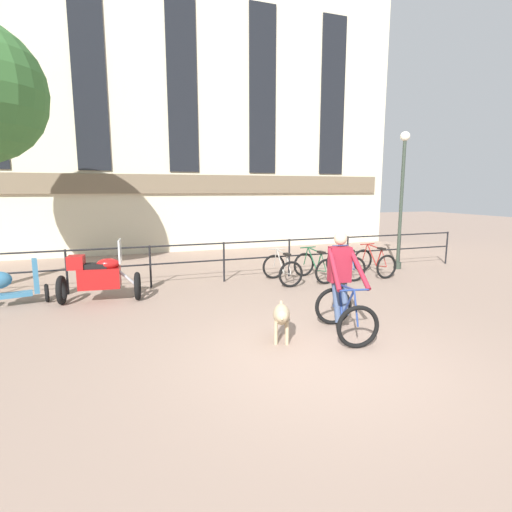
% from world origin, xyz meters
% --- Properties ---
extents(ground_plane, '(60.00, 60.00, 0.00)m').
position_xyz_m(ground_plane, '(0.00, 0.00, 0.00)').
color(ground_plane, gray).
extents(canal_railing, '(15.05, 0.05, 1.05)m').
position_xyz_m(canal_railing, '(-0.00, 5.20, 0.71)').
color(canal_railing, black).
rests_on(canal_railing, ground_plane).
extents(building_facade, '(18.00, 0.72, 11.32)m').
position_xyz_m(building_facade, '(0.00, 10.99, 5.63)').
color(building_facade, beige).
rests_on(building_facade, ground_plane).
extents(cyclist_with_bike, '(0.89, 1.28, 1.70)m').
position_xyz_m(cyclist_with_bike, '(0.86, 0.85, 0.76)').
color(cyclist_with_bike, black).
rests_on(cyclist_with_bike, ground_plane).
extents(dog, '(0.46, 0.86, 0.63)m').
position_xyz_m(dog, '(-0.27, 0.80, 0.44)').
color(dog, tan).
rests_on(dog, ground_plane).
extents(parked_motorcycle, '(1.72, 0.80, 1.35)m').
position_xyz_m(parked_motorcycle, '(-3.04, 4.24, 0.56)').
color(parked_motorcycle, black).
rests_on(parked_motorcycle, ground_plane).
extents(parked_bicycle_near_lamp, '(0.68, 1.12, 0.86)m').
position_xyz_m(parked_bicycle_near_lamp, '(1.37, 4.54, 0.36)').
color(parked_bicycle_near_lamp, black).
rests_on(parked_bicycle_near_lamp, ground_plane).
extents(parked_bicycle_mid_left, '(0.77, 1.17, 0.86)m').
position_xyz_m(parked_bicycle_mid_left, '(2.32, 4.54, 0.36)').
color(parked_bicycle_mid_left, black).
rests_on(parked_bicycle_mid_left, ground_plane).
extents(parked_bicycle_mid_right, '(0.76, 1.17, 0.86)m').
position_xyz_m(parked_bicycle_mid_right, '(3.27, 4.54, 0.36)').
color(parked_bicycle_mid_right, black).
rests_on(parked_bicycle_mid_right, ground_plane).
extents(parked_bicycle_far_end, '(0.70, 1.13, 0.86)m').
position_xyz_m(parked_bicycle_far_end, '(4.22, 4.54, 0.36)').
color(parked_bicycle_far_end, black).
rests_on(parked_bicycle_far_end, ground_plane).
extents(parked_scooter, '(1.33, 0.61, 0.96)m').
position_xyz_m(parked_scooter, '(-4.74, 4.52, 0.46)').
color(parked_scooter, black).
rests_on(parked_scooter, ground_plane).
extents(street_lamp, '(0.28, 0.28, 4.07)m').
position_xyz_m(street_lamp, '(5.46, 5.06, 2.29)').
color(street_lamp, '#2D382D').
rests_on(street_lamp, ground_plane).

